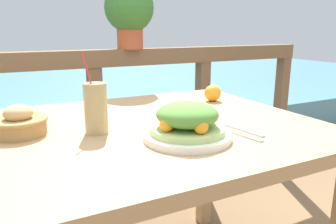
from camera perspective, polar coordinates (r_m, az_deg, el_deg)
patio_table at (r=1.14m, az=-2.82°, el=-6.63°), size 1.10×0.93×0.75m
railing_fence at (r=1.81m, az=-12.47°, el=1.35°), size 2.80×0.08×0.95m
sea_backdrop at (r=4.33m, az=-20.61°, el=1.56°), size 12.00×4.00×0.35m
salad_plate at (r=0.95m, az=3.35°, el=-2.00°), size 0.26×0.26×0.11m
drink_glass at (r=1.02m, az=-12.46°, el=0.65°), size 0.07×0.07×0.25m
bread_basket at (r=1.08m, az=-24.47°, el=-1.74°), size 0.17×0.17×0.09m
potted_plant at (r=1.83m, az=-6.76°, el=17.08°), size 0.26×0.26×0.35m
fork at (r=1.02m, az=12.09°, el=-3.68°), size 0.05×0.18×0.00m
knife at (r=1.07m, az=12.59°, el=-2.94°), size 0.04×0.18×0.00m
orange_near_basket at (r=1.46m, az=7.79°, el=3.29°), size 0.07×0.07×0.07m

